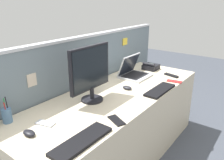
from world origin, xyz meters
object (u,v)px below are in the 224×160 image
object	(u,v)px
desktop_monitor	(91,71)
cell_phone_black_slab	(116,120)
tv_remote	(171,75)
laptop	(133,71)
cell_phone_red_case	(174,81)
pen_cup	(7,115)
desk_phone	(151,67)
computer_mouse_right_hand	(127,88)
keyboard_main	(82,141)
cell_phone_silver_slab	(45,123)
computer_mouse_left_hand	(29,133)
keyboard_spare	(160,90)

from	to	relation	value
desktop_monitor	cell_phone_black_slab	bearing A→B (deg)	-112.54
desktop_monitor	tv_remote	xyz separation A→B (m)	(1.02, -0.30, -0.25)
laptop	cell_phone_red_case	xyz separation A→B (m)	(0.12, -0.45, -0.05)
pen_cup	desk_phone	bearing A→B (deg)	-7.00
laptop	computer_mouse_right_hand	xyz separation A→B (m)	(-0.36, -0.16, -0.04)
keyboard_main	cell_phone_black_slab	bearing A→B (deg)	-2.67
computer_mouse_right_hand	cell_phone_silver_slab	world-z (taller)	computer_mouse_right_hand
keyboard_main	computer_mouse_left_hand	xyz separation A→B (m)	(-0.15, 0.33, 0.01)
computer_mouse_left_hand	cell_phone_silver_slab	size ratio (longest dim) A/B	0.73
computer_mouse_right_hand	tv_remote	bearing A→B (deg)	-16.02
desktop_monitor	laptop	world-z (taller)	desktop_monitor
cell_phone_silver_slab	cell_phone_black_slab	xyz separation A→B (m)	(0.34, -0.38, 0.00)
keyboard_main	cell_phone_silver_slab	size ratio (longest dim) A/B	3.17
keyboard_spare	cell_phone_silver_slab	world-z (taller)	keyboard_spare
desktop_monitor	cell_phone_silver_slab	distance (m)	0.56
computer_mouse_right_hand	tv_remote	xyz separation A→B (m)	(0.63, -0.19, -0.01)
computer_mouse_left_hand	tv_remote	world-z (taller)	computer_mouse_left_hand
cell_phone_red_case	cell_phone_black_slab	world-z (taller)	same
pen_cup	laptop	bearing A→B (deg)	-7.36
desktop_monitor	laptop	distance (m)	0.78
desktop_monitor	computer_mouse_left_hand	distance (m)	0.69
keyboard_spare	computer_mouse_left_hand	distance (m)	1.24
tv_remote	desk_phone	bearing A→B (deg)	86.48
laptop	pen_cup	world-z (taller)	laptop
computer_mouse_right_hand	cell_phone_silver_slab	distance (m)	0.90
desk_phone	desktop_monitor	bearing A→B (deg)	-179.33
keyboard_main	desktop_monitor	bearing A→B (deg)	36.52
desktop_monitor	cell_phone_red_case	xyz separation A→B (m)	(0.87, -0.40, -0.26)
keyboard_spare	cell_phone_red_case	xyz separation A→B (m)	(0.33, -0.01, -0.01)
computer_mouse_left_hand	tv_remote	bearing A→B (deg)	-10.62
keyboard_spare	cell_phone_silver_slab	xyz separation A→B (m)	(-1.04, 0.38, -0.01)
pen_cup	tv_remote	size ratio (longest dim) A/B	1.13
desk_phone	tv_remote	size ratio (longest dim) A/B	1.04
desktop_monitor	cell_phone_silver_slab	world-z (taller)	desktop_monitor
keyboard_main	keyboard_spare	world-z (taller)	same
keyboard_spare	laptop	bearing A→B (deg)	64.35
pen_cup	cell_phone_silver_slab	size ratio (longest dim) A/B	1.39
computer_mouse_right_hand	cell_phone_black_slab	bearing A→B (deg)	-153.55
tv_remote	keyboard_spare	bearing A→B (deg)	-156.19
desktop_monitor	computer_mouse_left_hand	world-z (taller)	desktop_monitor
keyboard_spare	computer_mouse_right_hand	distance (m)	0.31
desktop_monitor	pen_cup	distance (m)	0.71
pen_cup	cell_phone_silver_slab	xyz separation A→B (m)	(0.14, -0.23, -0.05)
computer_mouse_left_hand	pen_cup	distance (m)	0.27
desktop_monitor	laptop	size ratio (longest dim) A/B	1.46
desk_phone	keyboard_spare	distance (m)	0.70
laptop	desk_phone	distance (m)	0.36
desk_phone	computer_mouse_right_hand	size ratio (longest dim) A/B	1.78
laptop	keyboard_spare	world-z (taller)	laptop
cell_phone_red_case	cell_phone_silver_slab	xyz separation A→B (m)	(-1.37, 0.39, 0.00)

